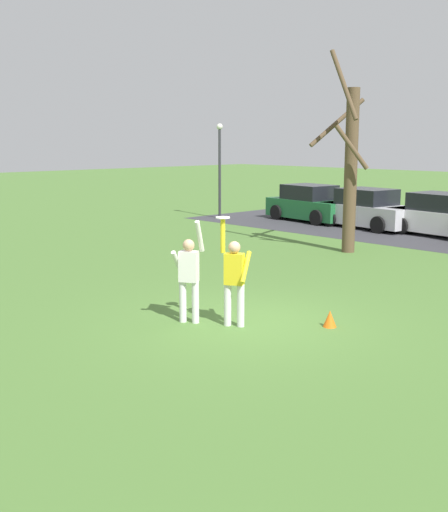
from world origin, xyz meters
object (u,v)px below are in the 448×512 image
(parked_car_white, at_px, (444,217))
(bare_tree_tall, at_px, (350,164))
(person_defender, at_px, (189,273))
(person_catcher, at_px, (234,276))
(frisbee_disc, at_px, (223,218))
(parked_car_green, at_px, (311,204))
(parked_car_silver, at_px, (368,210))
(field_cone_orange, at_px, (330,319))
(lamppost_by_lot, at_px, (220,161))

(parked_car_white, distance_m, bare_tree_tall, 5.84)
(person_defender, xyz_separation_m, bare_tree_tall, (-2.65, 8.89, 1.80))
(bare_tree_tall, bearing_deg, parked_car_white, 85.48)
(person_catcher, distance_m, person_defender, 0.91)
(person_defender, xyz_separation_m, parked_car_white, (-2.22, 14.34, -0.25))
(bare_tree_tall, bearing_deg, person_catcher, -67.82)
(frisbee_disc, distance_m, parked_car_green, 16.74)
(parked_car_silver, distance_m, field_cone_orange, 14.58)
(parked_car_green, height_order, bare_tree_tall, bare_tree_tall)
(parked_car_silver, height_order, parked_car_white, same)
(person_catcher, height_order, parked_car_silver, person_catcher)
(frisbee_disc, relative_size, parked_car_green, 0.06)
(person_catcher, relative_size, field_cone_orange, 6.50)
(bare_tree_tall, bearing_deg, parked_car_green, 137.20)
(person_catcher, height_order, frisbee_disc, frisbee_disc)
(frisbee_disc, height_order, lamppost_by_lot, lamppost_by_lot)
(person_catcher, bearing_deg, parked_car_green, -86.77)
(frisbee_disc, xyz_separation_m, lamppost_by_lot, (-12.61, 11.74, 0.49))
(bare_tree_tall, bearing_deg, frisbee_disc, -69.21)
(parked_car_white, xyz_separation_m, field_cone_orange, (4.31, -12.59, -0.57))
(parked_car_white, bearing_deg, lamppost_by_lot, -159.97)
(bare_tree_tall, bearing_deg, parked_car_silver, 117.72)
(field_cone_orange, bearing_deg, parked_car_green, 130.15)
(person_defender, xyz_separation_m, frisbee_disc, (0.59, 0.35, 1.11))
(person_catcher, distance_m, parked_car_white, 14.20)
(person_catcher, height_order, parked_car_green, person_catcher)
(bare_tree_tall, distance_m, field_cone_orange, 8.97)
(parked_car_white, relative_size, bare_tree_tall, 0.69)
(person_catcher, bearing_deg, bare_tree_tall, -98.45)
(person_defender, xyz_separation_m, lamppost_by_lot, (-12.02, 12.09, 1.60))
(parked_car_white, bearing_deg, bare_tree_tall, -87.43)
(person_catcher, relative_size, bare_tree_tall, 0.33)
(lamppost_by_lot, bearing_deg, bare_tree_tall, -18.87)
(person_catcher, bearing_deg, parked_car_silver, -96.25)
(person_defender, relative_size, lamppost_by_lot, 0.48)
(person_defender, distance_m, field_cone_orange, 2.84)
(person_defender, distance_m, frisbee_disc, 1.31)
(person_defender, height_order, parked_car_green, person_defender)
(frisbee_disc, distance_m, lamppost_by_lot, 17.24)
(parked_car_white, bearing_deg, field_cone_orange, -64.01)
(parked_car_white, bearing_deg, parked_car_green, -172.73)
(frisbee_disc, height_order, parked_car_silver, frisbee_disc)
(parked_car_white, xyz_separation_m, lamppost_by_lot, (-9.79, -2.25, 1.86))
(parked_car_green, bearing_deg, person_catcher, -49.04)
(person_defender, xyz_separation_m, field_cone_orange, (2.09, 1.75, -0.82))
(person_defender, height_order, frisbee_disc, frisbee_disc)
(frisbee_disc, bearing_deg, parked_car_green, 123.09)
(frisbee_disc, distance_m, parked_car_silver, 15.19)
(parked_car_green, relative_size, parked_car_silver, 1.00)
(person_defender, relative_size, parked_car_green, 0.48)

